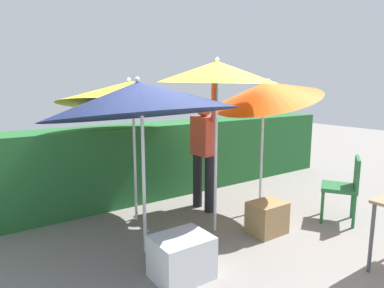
{
  "coord_description": "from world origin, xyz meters",
  "views": [
    {
      "loc": [
        -2.31,
        -3.03,
        1.8
      ],
      "look_at": [
        0.0,
        0.3,
        1.1
      ],
      "focal_mm": 31.22,
      "sensor_mm": 36.0,
      "label": 1
    }
  ],
  "objects_px": {
    "umbrella_yellow": "(217,72)",
    "crate_cardboard": "(267,218)",
    "umbrella_rainbow": "(266,92)",
    "person_vendor": "(204,147)",
    "cooler_box": "(182,257)",
    "chair_plastic": "(345,185)",
    "umbrella_navy": "(140,99)",
    "umbrella_orange": "(131,94)"
  },
  "relations": [
    {
      "from": "person_vendor",
      "to": "umbrella_yellow",
      "type": "bearing_deg",
      "value": -115.33
    },
    {
      "from": "umbrella_rainbow",
      "to": "umbrella_yellow",
      "type": "relative_size",
      "value": 0.97
    },
    {
      "from": "crate_cardboard",
      "to": "person_vendor",
      "type": "bearing_deg",
      "value": 97.75
    },
    {
      "from": "umbrella_orange",
      "to": "crate_cardboard",
      "type": "xyz_separation_m",
      "value": [
        1.17,
        -1.33,
        -1.51
      ]
    },
    {
      "from": "umbrella_orange",
      "to": "cooler_box",
      "type": "relative_size",
      "value": 3.85
    },
    {
      "from": "cooler_box",
      "to": "chair_plastic",
      "type": "bearing_deg",
      "value": -2.56
    },
    {
      "from": "chair_plastic",
      "to": "crate_cardboard",
      "type": "xyz_separation_m",
      "value": [
        -1.12,
        0.33,
        -0.31
      ]
    },
    {
      "from": "person_vendor",
      "to": "crate_cardboard",
      "type": "xyz_separation_m",
      "value": [
        0.15,
        -1.12,
        -0.74
      ]
    },
    {
      "from": "umbrella_yellow",
      "to": "umbrella_rainbow",
      "type": "bearing_deg",
      "value": 5.84
    },
    {
      "from": "umbrella_navy",
      "to": "crate_cardboard",
      "type": "height_order",
      "value": "umbrella_navy"
    },
    {
      "from": "person_vendor",
      "to": "cooler_box",
      "type": "relative_size",
      "value": 3.51
    },
    {
      "from": "crate_cardboard",
      "to": "cooler_box",
      "type": "bearing_deg",
      "value": -171.09
    },
    {
      "from": "umbrella_rainbow",
      "to": "chair_plastic",
      "type": "distance_m",
      "value": 1.63
    },
    {
      "from": "umbrella_rainbow",
      "to": "umbrella_orange",
      "type": "height_order",
      "value": "same"
    },
    {
      "from": "person_vendor",
      "to": "umbrella_rainbow",
      "type": "bearing_deg",
      "value": -43.98
    },
    {
      "from": "umbrella_yellow",
      "to": "umbrella_orange",
      "type": "bearing_deg",
      "value": 127.44
    },
    {
      "from": "umbrella_navy",
      "to": "chair_plastic",
      "type": "relative_size",
      "value": 2.25
    },
    {
      "from": "umbrella_orange",
      "to": "cooler_box",
      "type": "distance_m",
      "value": 2.17
    },
    {
      "from": "umbrella_yellow",
      "to": "chair_plastic",
      "type": "height_order",
      "value": "umbrella_yellow"
    },
    {
      "from": "chair_plastic",
      "to": "umbrella_orange",
      "type": "bearing_deg",
      "value": 143.93
    },
    {
      "from": "person_vendor",
      "to": "umbrella_orange",
      "type": "bearing_deg",
      "value": 168.18
    },
    {
      "from": "chair_plastic",
      "to": "crate_cardboard",
      "type": "distance_m",
      "value": 1.21
    },
    {
      "from": "person_vendor",
      "to": "cooler_box",
      "type": "distance_m",
      "value": 1.97
    },
    {
      "from": "chair_plastic",
      "to": "cooler_box",
      "type": "height_order",
      "value": "chair_plastic"
    },
    {
      "from": "umbrella_navy",
      "to": "crate_cardboard",
      "type": "bearing_deg",
      "value": -15.51
    },
    {
      "from": "chair_plastic",
      "to": "crate_cardboard",
      "type": "height_order",
      "value": "chair_plastic"
    },
    {
      "from": "umbrella_orange",
      "to": "umbrella_rainbow",
      "type": "bearing_deg",
      "value": -26.29
    },
    {
      "from": "umbrella_rainbow",
      "to": "umbrella_navy",
      "type": "xyz_separation_m",
      "value": [
        -1.95,
        -0.11,
        -0.05
      ]
    },
    {
      "from": "umbrella_orange",
      "to": "person_vendor",
      "type": "relative_size",
      "value": 1.1
    },
    {
      "from": "umbrella_navy",
      "to": "cooler_box",
      "type": "height_order",
      "value": "umbrella_navy"
    },
    {
      "from": "person_vendor",
      "to": "cooler_box",
      "type": "height_order",
      "value": "person_vendor"
    },
    {
      "from": "umbrella_navy",
      "to": "umbrella_rainbow",
      "type": "bearing_deg",
      "value": 3.28
    },
    {
      "from": "umbrella_rainbow",
      "to": "umbrella_orange",
      "type": "relative_size",
      "value": 1.0
    },
    {
      "from": "umbrella_navy",
      "to": "person_vendor",
      "type": "height_order",
      "value": "umbrella_navy"
    },
    {
      "from": "umbrella_yellow",
      "to": "chair_plastic",
      "type": "xyz_separation_m",
      "value": [
        1.59,
        -0.76,
        -1.45
      ]
    },
    {
      "from": "umbrella_navy",
      "to": "umbrella_orange",
      "type": "bearing_deg",
      "value": 70.55
    },
    {
      "from": "umbrella_orange",
      "to": "umbrella_navy",
      "type": "relative_size",
      "value": 1.03
    },
    {
      "from": "umbrella_yellow",
      "to": "crate_cardboard",
      "type": "distance_m",
      "value": 1.88
    },
    {
      "from": "umbrella_rainbow",
      "to": "person_vendor",
      "type": "height_order",
      "value": "umbrella_rainbow"
    },
    {
      "from": "umbrella_navy",
      "to": "cooler_box",
      "type": "bearing_deg",
      "value": -82.37
    },
    {
      "from": "umbrella_rainbow",
      "to": "cooler_box",
      "type": "height_order",
      "value": "umbrella_rainbow"
    },
    {
      "from": "umbrella_rainbow",
      "to": "person_vendor",
      "type": "bearing_deg",
      "value": 136.02
    }
  ]
}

